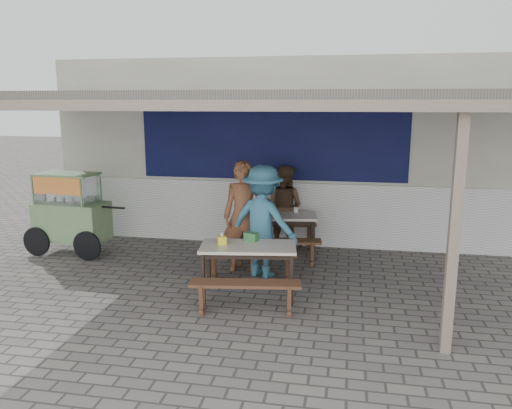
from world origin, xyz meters
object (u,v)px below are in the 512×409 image
object	(u,v)px
condiment_bowl	(266,212)
patron_street_side	(244,216)
bench_right_wall	(251,260)
condiment_jar	(296,210)
bench_left_wall	(276,229)
donation_box	(251,237)
bench_left_street	(276,246)
table_right	(248,251)
bench_right_street	(245,291)
patron_right_table	(263,221)
vendor_cart	(70,210)
table_left	(276,219)
tissue_box	(222,240)
patron_wall_side	(284,207)

from	to	relation	value
condiment_bowl	patron_street_side	bearing A→B (deg)	-102.83
bench_right_wall	condiment_jar	bearing A→B (deg)	63.93
bench_left_wall	donation_box	distance (m)	2.41
bench_left_street	table_right	size ratio (longest dim) A/B	1.09
bench_right_street	patron_right_table	distance (m)	1.63
vendor_cart	bench_left_wall	bearing A→B (deg)	21.66
condiment_jar	bench_left_wall	bearing A→B (deg)	137.72
patron_street_side	bench_right_street	bearing A→B (deg)	-83.40
table_left	bench_left_wall	world-z (taller)	table_left
bench_right_wall	tissue_box	size ratio (longest dim) A/B	12.39
patron_right_table	tissue_box	world-z (taller)	patron_right_table
patron_street_side	condiment_bowl	size ratio (longest dim) A/B	9.11
bench_right_wall	donation_box	size ratio (longest dim) A/B	7.79
bench_right_street	condiment_jar	size ratio (longest dim) A/B	15.53
patron_right_table	condiment_jar	bearing A→B (deg)	-88.01
table_right	condiment_bowl	bearing A→B (deg)	84.42
patron_street_side	bench_left_wall	bearing A→B (deg)	71.47
table_right	condiment_jar	size ratio (longest dim) A/B	15.06
patron_street_side	patron_right_table	distance (m)	0.41
condiment_jar	table_right	bearing A→B (deg)	-100.86
vendor_cart	donation_box	xyz separation A→B (m)	(3.55, -1.25, 0.02)
patron_street_side	donation_box	xyz separation A→B (m)	(0.30, -0.90, -0.08)
table_right	donation_box	bearing A→B (deg)	82.18
bench_left_wall	condiment_bowl	bearing A→B (deg)	-109.73
condiment_jar	vendor_cart	bearing A→B (deg)	-169.50
bench_right_street	condiment_bowl	bearing A→B (deg)	85.73
patron_wall_side	bench_left_street	bearing A→B (deg)	111.87
table_right	condiment_jar	xyz separation A→B (m)	(0.42, 2.21, 0.13)
bench_left_wall	condiment_jar	world-z (taller)	condiment_jar
table_left	condiment_jar	size ratio (longest dim) A/B	16.03
bench_left_street	patron_wall_side	size ratio (longest dim) A/B	0.98
condiment_jar	condiment_bowl	size ratio (longest dim) A/B	0.47
patron_wall_side	condiment_jar	world-z (taller)	patron_wall_side
patron_wall_side	vendor_cart	bearing A→B (deg)	36.68
bench_left_wall	bench_right_wall	world-z (taller)	same
vendor_cart	tissue_box	world-z (taller)	vendor_cart
bench_right_street	patron_street_side	world-z (taller)	patron_street_side
bench_left_street	condiment_jar	size ratio (longest dim) A/B	16.45
bench_left_wall	donation_box	xyz separation A→B (m)	(-0.02, -2.36, 0.47)
table_right	donation_box	xyz separation A→B (m)	(-0.00, 0.22, 0.14)
condiment_bowl	bench_left_wall	bearing A→B (deg)	78.20
condiment_jar	patron_right_table	bearing A→B (deg)	-106.16
vendor_cart	patron_right_table	world-z (taller)	patron_right_table
bench_left_wall	bench_right_wall	bearing A→B (deg)	-101.09
condiment_jar	condiment_bowl	distance (m)	0.54
table_right	patron_street_side	world-z (taller)	patron_street_side
tissue_box	donation_box	size ratio (longest dim) A/B	0.63
bench_right_street	donation_box	xyz separation A→B (m)	(-0.09, 0.85, 0.48)
bench_right_wall	tissue_box	bearing A→B (deg)	-121.73
table_right	bench_right_wall	size ratio (longest dim) A/B	0.97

